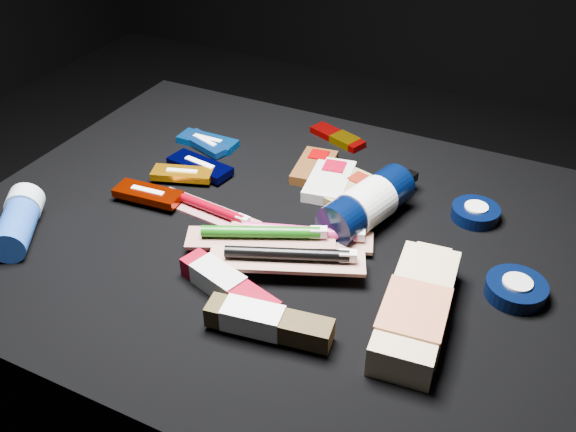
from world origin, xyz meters
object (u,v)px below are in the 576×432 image
at_px(lotion_bottle, 367,204).
at_px(bodywash_bottle, 416,311).
at_px(deodorant_stick, 18,221).
at_px(toothpaste_carton_red, 225,285).

relative_size(lotion_bottle, bodywash_bottle, 0.93).
bearing_deg(bodywash_bottle, lotion_bottle, 120.57).
relative_size(deodorant_stick, toothpaste_carton_red, 0.84).
distance_m(lotion_bottle, bodywash_bottle, 0.23).
distance_m(lotion_bottle, deodorant_stick, 0.53).
relative_size(lotion_bottle, deodorant_stick, 1.56).
xyz_separation_m(bodywash_bottle, toothpaste_carton_red, (-0.25, -0.06, -0.01)).
height_order(lotion_bottle, toothpaste_carton_red, lotion_bottle).
bearing_deg(lotion_bottle, bodywash_bottle, -37.41).
distance_m(bodywash_bottle, toothpaste_carton_red, 0.26).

